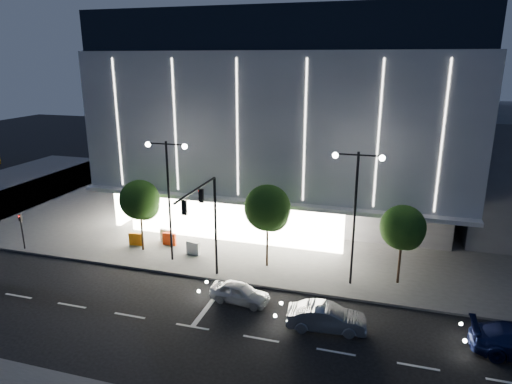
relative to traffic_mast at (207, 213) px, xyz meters
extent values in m
plane|color=black|center=(-1.00, -3.34, -5.03)|extent=(160.00, 160.00, 0.00)
cube|color=#474747|center=(4.00, 20.66, -4.95)|extent=(70.00, 40.00, 0.15)
cube|color=#4C4C51|center=(2.00, 20.66, -3.03)|extent=(28.00, 21.00, 4.00)
cube|color=#9D9DA2|center=(2.00, 18.66, 4.47)|extent=(30.00, 25.00, 11.00)
cube|color=black|center=(2.00, 18.66, 11.47)|extent=(29.40, 24.50, 3.00)
cube|color=white|center=(-1.00, 7.36, -3.03)|extent=(18.00, 0.40, 3.60)
cube|color=white|center=(-11.80, 12.66, -3.03)|extent=(0.40, 10.00, 3.60)
cube|color=#9D9DA2|center=(2.00, 6.36, -0.93)|extent=(30.00, 2.00, 0.30)
cube|color=white|center=(2.00, 6.14, 4.47)|extent=(24.00, 0.06, 10.00)
cylinder|color=black|center=(0.00, 1.46, -1.53)|extent=(0.18, 0.18, 7.00)
cylinder|color=black|center=(0.00, -1.44, 1.97)|extent=(0.14, 5.80, 0.14)
cube|color=black|center=(0.00, -0.74, 1.37)|extent=(0.28, 0.18, 0.85)
cube|color=black|center=(0.00, -3.14, 1.37)|extent=(0.28, 0.18, 0.85)
sphere|color=#FF0C0C|center=(-0.12, -0.74, 1.67)|extent=(0.14, 0.14, 0.14)
cylinder|color=black|center=(-4.00, 2.66, -0.53)|extent=(0.16, 0.16, 9.00)
cylinder|color=black|center=(-4.70, 2.66, 3.77)|extent=(1.40, 0.10, 0.10)
cylinder|color=black|center=(-3.30, 2.66, 3.77)|extent=(1.40, 0.10, 0.10)
sphere|color=white|center=(-5.40, 2.66, 3.67)|extent=(0.36, 0.36, 0.36)
sphere|color=white|center=(-2.60, 2.66, 3.67)|extent=(0.36, 0.36, 0.36)
cylinder|color=black|center=(9.00, 2.66, -0.53)|extent=(0.16, 0.16, 9.00)
cylinder|color=black|center=(8.30, 2.66, 3.77)|extent=(1.40, 0.10, 0.10)
cylinder|color=black|center=(9.70, 2.66, 3.77)|extent=(1.40, 0.10, 0.10)
sphere|color=white|center=(7.60, 2.66, 3.67)|extent=(0.36, 0.36, 0.36)
sphere|color=white|center=(10.40, 2.66, 3.67)|extent=(0.36, 0.36, 0.36)
cylinder|color=black|center=(-16.00, 1.16, -3.53)|extent=(0.12, 0.12, 3.00)
cube|color=black|center=(-16.00, 1.16, -2.33)|extent=(0.22, 0.16, 0.55)
sphere|color=#FF0C0C|center=(-16.00, 1.05, -2.18)|extent=(0.10, 0.10, 0.10)
cylinder|color=black|center=(-7.00, 3.66, -3.14)|extent=(0.16, 0.16, 3.78)
sphere|color=black|center=(-7.00, 3.66, -0.82)|extent=(3.02, 3.02, 3.02)
sphere|color=black|center=(-6.70, 3.86, -1.36)|extent=(2.16, 2.16, 2.16)
sphere|color=black|center=(-7.25, 3.51, -1.14)|extent=(1.94, 1.94, 1.94)
cylinder|color=black|center=(3.00, 3.66, -3.00)|extent=(0.16, 0.16, 4.06)
sphere|color=black|center=(3.00, 3.66, -0.50)|extent=(3.25, 3.25, 3.25)
sphere|color=black|center=(3.30, 3.86, -1.08)|extent=(2.32, 2.32, 2.32)
sphere|color=black|center=(2.75, 3.51, -0.85)|extent=(2.09, 2.09, 2.09)
cylinder|color=black|center=(12.00, 3.66, -3.21)|extent=(0.16, 0.16, 3.64)
sphere|color=black|center=(12.00, 3.66, -0.97)|extent=(2.91, 2.91, 2.91)
sphere|color=black|center=(12.30, 3.86, -1.49)|extent=(2.08, 2.08, 2.08)
sphere|color=black|center=(11.75, 3.51, -1.28)|extent=(1.87, 1.87, 1.87)
imported|color=#B7BABF|center=(2.67, -1.50, -4.39)|extent=(3.89, 1.90, 1.28)
imported|color=#A5A8AC|center=(8.21, -2.92, -4.31)|extent=(4.47, 1.95, 1.43)
cube|color=orange|center=(-7.98, 4.29, -4.38)|extent=(1.13, 0.44, 1.00)
cube|color=silver|center=(-6.04, 5.70, -4.38)|extent=(1.13, 0.46, 1.00)
cube|color=red|center=(-5.45, 5.07, -4.38)|extent=(1.11, 0.29, 1.00)
cube|color=#BCBCBC|center=(-2.91, 3.96, -4.38)|extent=(1.13, 0.46, 1.00)
camera|label=1|loc=(10.85, -25.26, 9.41)|focal=32.00mm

